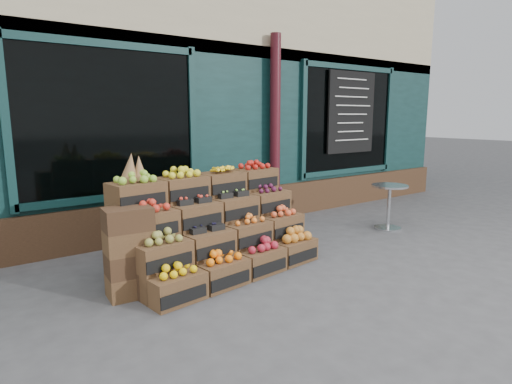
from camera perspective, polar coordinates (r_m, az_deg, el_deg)
ground at (r=5.47m, az=6.12°, el=-9.63°), size 60.00×60.00×0.00m
shop_facade at (r=9.57m, az=-15.21°, el=13.14°), size 12.00×6.24×4.80m
crate_display at (r=5.23m, az=-5.54°, el=-5.38°), size 2.45×1.40×1.46m
spare_crates at (r=4.60m, az=-16.51°, el=-7.72°), size 0.49×0.36×0.94m
bistro_table at (r=7.31m, az=17.31°, el=-1.24°), size 0.58×0.58×0.74m
shopkeeper at (r=6.96m, az=-18.90°, el=3.09°), size 0.78×0.52×2.11m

